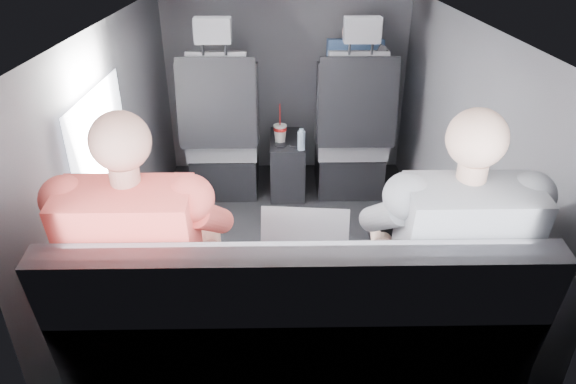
{
  "coord_description": "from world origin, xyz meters",
  "views": [
    {
      "loc": [
        -0.05,
        -2.52,
        1.76
      ],
      "look_at": [
        -0.01,
        -0.05,
        0.46
      ],
      "focal_mm": 32.0,
      "sensor_mm": 36.0,
      "label": 1
    }
  ],
  "objects_px": {
    "soda_cup": "(280,133)",
    "passenger_rear_right": "(443,262)",
    "center_console": "(287,164)",
    "laptop_silver": "(303,240)",
    "rear_bench": "(295,350)",
    "passenger_front_right": "(353,82)",
    "front_seat_left": "(223,141)",
    "laptop_white": "(159,238)",
    "passenger_rear_left": "(150,265)",
    "front_seat_right": "(351,141)",
    "laptop_black": "(415,239)",
    "water_bottle": "(301,140)"
  },
  "relations": [
    {
      "from": "soda_cup",
      "to": "passenger_rear_right",
      "type": "relative_size",
      "value": 0.22
    },
    {
      "from": "center_console",
      "to": "laptop_silver",
      "type": "height_order",
      "value": "laptop_silver"
    },
    {
      "from": "rear_bench",
      "to": "soda_cup",
      "type": "distance_m",
      "value": 1.89
    },
    {
      "from": "laptop_silver",
      "to": "passenger_front_right",
      "type": "distance_m",
      "value": 1.94
    },
    {
      "from": "soda_cup",
      "to": "passenger_front_right",
      "type": "relative_size",
      "value": 0.37
    },
    {
      "from": "front_seat_left",
      "to": "center_console",
      "type": "distance_m",
      "value": 0.49
    },
    {
      "from": "front_seat_left",
      "to": "laptop_white",
      "type": "bearing_deg",
      "value": -93.29
    },
    {
      "from": "front_seat_left",
      "to": "passenger_front_right",
      "type": "distance_m",
      "value": 1.02
    },
    {
      "from": "laptop_white",
      "to": "passenger_rear_left",
      "type": "bearing_deg",
      "value": -88.09
    },
    {
      "from": "front_seat_right",
      "to": "laptop_silver",
      "type": "relative_size",
      "value": 3.58
    },
    {
      "from": "soda_cup",
      "to": "laptop_black",
      "type": "xyz_separation_m",
      "value": [
        0.54,
        -1.61,
        0.16
      ]
    },
    {
      "from": "passenger_rear_right",
      "to": "front_seat_right",
      "type": "bearing_deg",
      "value": 93.11
    },
    {
      "from": "rear_bench",
      "to": "passenger_front_right",
      "type": "relative_size",
      "value": 2.11
    },
    {
      "from": "front_seat_left",
      "to": "passenger_front_right",
      "type": "bearing_deg",
      "value": 15.53
    },
    {
      "from": "passenger_rear_right",
      "to": "front_seat_left",
      "type": "bearing_deg",
      "value": 118.91
    },
    {
      "from": "laptop_white",
      "to": "front_seat_right",
      "type": "bearing_deg",
      "value": 58.36
    },
    {
      "from": "laptop_silver",
      "to": "center_console",
      "type": "bearing_deg",
      "value": 91.28
    },
    {
      "from": "laptop_black",
      "to": "passenger_rear_right",
      "type": "bearing_deg",
      "value": -71.59
    },
    {
      "from": "passenger_rear_left",
      "to": "front_seat_left",
      "type": "bearing_deg",
      "value": 87.27
    },
    {
      "from": "water_bottle",
      "to": "passenger_front_right",
      "type": "distance_m",
      "value": 0.63
    },
    {
      "from": "center_console",
      "to": "soda_cup",
      "type": "distance_m",
      "value": 0.28
    },
    {
      "from": "center_console",
      "to": "laptop_white",
      "type": "height_order",
      "value": "laptop_white"
    },
    {
      "from": "front_seat_right",
      "to": "soda_cup",
      "type": "xyz_separation_m",
      "value": [
        -0.5,
        -0.02,
        0.07
      ]
    },
    {
      "from": "laptop_silver",
      "to": "passenger_rear_right",
      "type": "xyz_separation_m",
      "value": [
        0.51,
        -0.18,
        0.02
      ]
    },
    {
      "from": "front_seat_left",
      "to": "front_seat_right",
      "type": "height_order",
      "value": "same"
    },
    {
      "from": "passenger_rear_left",
      "to": "laptop_black",
      "type": "bearing_deg",
      "value": 9.82
    },
    {
      "from": "rear_bench",
      "to": "water_bottle",
      "type": "distance_m",
      "value": 1.76
    },
    {
      "from": "laptop_white",
      "to": "laptop_silver",
      "type": "distance_m",
      "value": 0.58
    },
    {
      "from": "rear_bench",
      "to": "passenger_rear_right",
      "type": "distance_m",
      "value": 0.65
    },
    {
      "from": "center_console",
      "to": "soda_cup",
      "type": "xyz_separation_m",
      "value": [
        -0.05,
        -0.06,
        0.27
      ]
    },
    {
      "from": "front_seat_left",
      "to": "passenger_front_right",
      "type": "relative_size",
      "value": 1.67
    },
    {
      "from": "laptop_black",
      "to": "rear_bench",
      "type": "bearing_deg",
      "value": -150.94
    },
    {
      "from": "rear_bench",
      "to": "laptop_white",
      "type": "height_order",
      "value": "rear_bench"
    },
    {
      "from": "center_console",
      "to": "laptop_black",
      "type": "bearing_deg",
      "value": -73.67
    },
    {
      "from": "laptop_black",
      "to": "front_seat_left",
      "type": "bearing_deg",
      "value": 119.95
    },
    {
      "from": "rear_bench",
      "to": "passenger_rear_left",
      "type": "height_order",
      "value": "passenger_rear_left"
    },
    {
      "from": "front_seat_left",
      "to": "laptop_white",
      "type": "height_order",
      "value": "front_seat_left"
    },
    {
      "from": "laptop_white",
      "to": "passenger_rear_right",
      "type": "relative_size",
      "value": 0.37
    },
    {
      "from": "laptop_white",
      "to": "passenger_rear_left",
      "type": "height_order",
      "value": "passenger_rear_left"
    },
    {
      "from": "rear_bench",
      "to": "laptop_silver",
      "type": "distance_m",
      "value": 0.43
    },
    {
      "from": "water_bottle",
      "to": "passenger_rear_right",
      "type": "xyz_separation_m",
      "value": [
        0.46,
        -1.66,
        0.18
      ]
    },
    {
      "from": "laptop_silver",
      "to": "rear_bench",
      "type": "bearing_deg",
      "value": -97.74
    },
    {
      "from": "soda_cup",
      "to": "passenger_rear_right",
      "type": "distance_m",
      "value": 1.89
    },
    {
      "from": "passenger_rear_left",
      "to": "passenger_front_right",
      "type": "xyz_separation_m",
      "value": [
        1.01,
        2.07,
        0.1
      ]
    },
    {
      "from": "soda_cup",
      "to": "laptop_white",
      "type": "xyz_separation_m",
      "value": [
        -0.49,
        -1.59,
        0.16
      ]
    },
    {
      "from": "water_bottle",
      "to": "center_console",
      "type": "bearing_deg",
      "value": 115.49
    },
    {
      "from": "front_seat_left",
      "to": "passenger_front_right",
      "type": "height_order",
      "value": "front_seat_left"
    },
    {
      "from": "front_seat_left",
      "to": "water_bottle",
      "type": "distance_m",
      "value": 0.57
    },
    {
      "from": "center_console",
      "to": "laptop_black",
      "type": "xyz_separation_m",
      "value": [
        0.49,
        -1.67,
        0.43
      ]
    },
    {
      "from": "laptop_white",
      "to": "passenger_rear_right",
      "type": "height_order",
      "value": "passenger_rear_right"
    }
  ]
}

